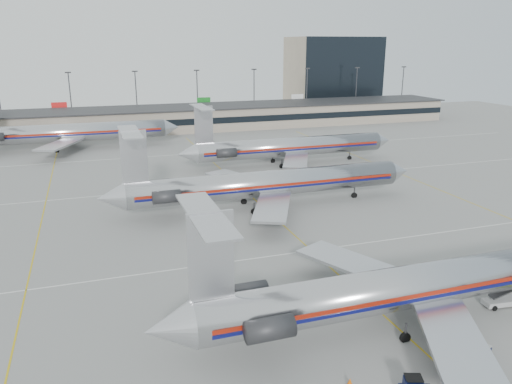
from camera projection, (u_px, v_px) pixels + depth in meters
name	position (u px, v px, depth m)	size (l,w,h in m)	color
ground	(355.00, 290.00, 47.91)	(260.00, 260.00, 0.00)	gray
apron_markings	(311.00, 250.00, 56.99)	(160.00, 0.15, 0.02)	silver
terminal	(176.00, 118.00, 136.00)	(162.00, 17.00, 6.25)	gray
light_mast_row	(167.00, 93.00, 147.19)	(163.60, 0.40, 15.28)	#38383D
distant_building	(332.00, 73.00, 179.56)	(30.00, 20.00, 25.00)	tan
jet_foreground	(412.00, 286.00, 41.34)	(45.35, 26.71, 11.87)	#B7B7BC
jet_second_row	(262.00, 184.00, 71.02)	(46.83, 27.57, 12.26)	#B7B7BC
jet_third_row	(287.00, 147.00, 96.57)	(44.26, 27.22, 12.10)	#B7B7BC
jet_back_row	(66.00, 132.00, 110.25)	(48.34, 29.74, 13.22)	#B7B7BC
cart_inner	(463.00, 365.00, 35.59)	(2.35, 1.76, 1.24)	#090F33
cart_outer	(479.00, 352.00, 37.33)	(2.04, 1.78, 0.97)	#090F33
belt_loader	(503.00, 300.00, 44.84)	(4.06, 1.58, 2.11)	#9F9F9F
cone_left	(350.00, 383.00, 34.26)	(0.51, 0.51, 0.69)	#D55607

